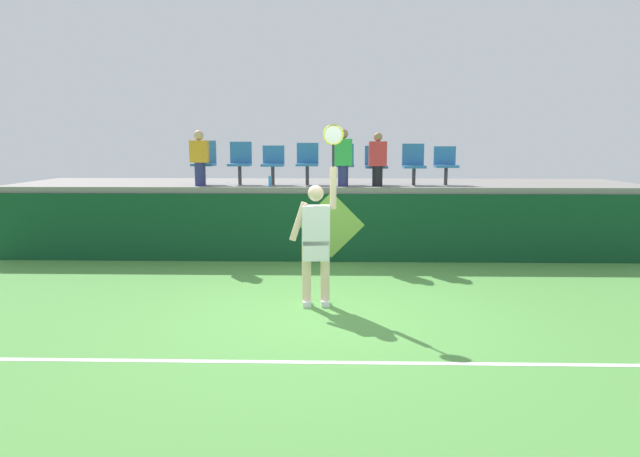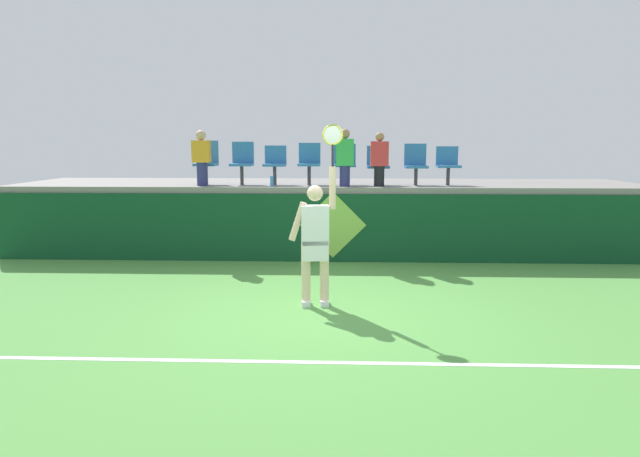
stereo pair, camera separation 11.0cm
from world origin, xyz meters
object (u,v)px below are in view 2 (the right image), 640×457
at_px(stadium_chair_2, 275,162).
at_px(stadium_chair_7, 448,163).
at_px(tennis_player, 316,238).
at_px(stadium_chair_0, 207,160).
at_px(stadium_chair_4, 345,162).
at_px(spectator_1, 379,159).
at_px(water_bottle, 272,181).
at_px(stadium_chair_5, 378,163).
at_px(stadium_chair_6, 416,163).
at_px(stadium_chair_3, 309,161).
at_px(stadium_chair_1, 242,161).
at_px(tennis_ball, 323,299).
at_px(spectator_2, 345,157).

relative_size(stadium_chair_2, stadium_chair_7, 1.02).
bearing_deg(tennis_player, stadium_chair_0, 123.01).
bearing_deg(stadium_chair_4, spectator_1, -31.45).
height_order(water_bottle, stadium_chair_5, stadium_chair_5).
relative_size(stadium_chair_2, stadium_chair_6, 0.95).
relative_size(water_bottle, stadium_chair_4, 0.25).
bearing_deg(stadium_chair_6, stadium_chair_0, 179.98).
bearing_deg(stadium_chair_4, stadium_chair_3, 179.97).
xyz_separation_m(stadium_chair_4, stadium_chair_6, (1.42, 0.00, -0.01)).
distance_m(water_bottle, stadium_chair_7, 3.53).
height_order(stadium_chair_1, stadium_chair_7, stadium_chair_1).
bearing_deg(tennis_ball, stadium_chair_3, 96.45).
height_order(stadium_chair_4, spectator_1, spectator_1).
distance_m(tennis_player, tennis_ball, 0.95).
height_order(stadium_chair_5, spectator_2, spectator_2).
bearing_deg(stadium_chair_6, stadium_chair_5, -179.66).
bearing_deg(stadium_chair_5, tennis_player, -106.51).
xyz_separation_m(stadium_chair_0, stadium_chair_2, (1.40, -0.01, -0.04)).
bearing_deg(stadium_chair_4, stadium_chair_5, -0.06).
distance_m(tennis_player, spectator_1, 3.58).
bearing_deg(stadium_chair_2, stadium_chair_4, 0.20).
relative_size(stadium_chair_0, stadium_chair_1, 1.03).
xyz_separation_m(stadium_chair_4, spectator_1, (0.67, -0.41, 0.07)).
height_order(water_bottle, spectator_2, spectator_2).
distance_m(stadium_chair_4, stadium_chair_5, 0.67).
xyz_separation_m(stadium_chair_0, spectator_1, (3.48, -0.41, 0.04)).
height_order(stadium_chair_6, stadium_chair_7, stadium_chair_6).
relative_size(tennis_player, stadium_chair_7, 3.27).
bearing_deg(stadium_chair_6, water_bottle, -170.00).
bearing_deg(stadium_chair_0, stadium_chair_2, -0.42).
distance_m(stadium_chair_0, stadium_chair_3, 2.09).
relative_size(stadium_chair_4, stadium_chair_6, 0.99).
xyz_separation_m(stadium_chair_4, spectator_2, (0.00, -0.44, 0.11)).
height_order(water_bottle, spectator_1, spectator_1).
distance_m(stadium_chair_0, stadium_chair_2, 1.40).
distance_m(stadium_chair_4, stadium_chair_6, 1.42).
bearing_deg(stadium_chair_3, tennis_player, -85.40).
bearing_deg(stadium_chair_6, stadium_chair_7, -0.68).
height_order(water_bottle, stadium_chair_7, stadium_chair_7).
xyz_separation_m(stadium_chair_2, stadium_chair_7, (3.47, 0.00, -0.02)).
height_order(stadium_chair_4, stadium_chair_6, stadium_chair_6).
relative_size(stadium_chair_0, stadium_chair_6, 1.07).
xyz_separation_m(stadium_chair_3, stadium_chair_6, (2.14, 0.00, -0.03)).
xyz_separation_m(stadium_chair_1, spectator_2, (2.08, -0.44, 0.09)).
xyz_separation_m(tennis_ball, stadium_chair_1, (-1.76, 3.47, 1.88)).
height_order(tennis_player, tennis_ball, tennis_player).
bearing_deg(stadium_chair_6, stadium_chair_4, -179.85).
bearing_deg(tennis_ball, stadium_chair_6, 63.31).
bearing_deg(spectator_1, stadium_chair_7, 16.22).
xyz_separation_m(tennis_player, water_bottle, (-1.00, 3.17, 0.57)).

